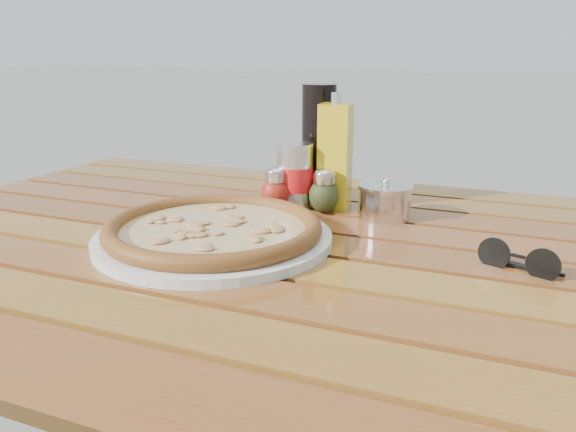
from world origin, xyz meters
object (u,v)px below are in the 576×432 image
at_px(olive_oil_cruet, 335,155).
at_px(pepper_shaker, 276,189).
at_px(table, 283,283).
at_px(plate, 214,238).
at_px(oregano_shaker, 324,191).
at_px(pizza, 213,228).
at_px(parmesan_tin, 385,201).
at_px(dark_bottle, 319,142).
at_px(soda_can, 295,176).
at_px(sunglasses, 518,260).

bearing_deg(olive_oil_cruet, pepper_shaker, -144.69).
distance_m(table, plate, 0.14).
height_order(plate, olive_oil_cruet, olive_oil_cruet).
height_order(pepper_shaker, oregano_shaker, same).
bearing_deg(pizza, parmesan_tin, 47.36).
height_order(pizza, dark_bottle, dark_bottle).
distance_m(plate, olive_oil_cruet, 0.30).
bearing_deg(parmesan_tin, plate, -132.64).
bearing_deg(parmesan_tin, oregano_shaker, -176.93).
height_order(table, oregano_shaker, oregano_shaker).
height_order(soda_can, parmesan_tin, soda_can).
bearing_deg(oregano_shaker, plate, -114.32).
bearing_deg(olive_oil_cruet, plate, -111.50).
relative_size(soda_can, parmesan_tin, 0.95).
xyz_separation_m(pepper_shaker, soda_can, (0.03, 0.03, 0.02)).
xyz_separation_m(pepper_shaker, olive_oil_cruet, (0.09, 0.06, 0.06)).
bearing_deg(olive_oil_cruet, pizza, -111.50).
xyz_separation_m(plate, soda_can, (0.04, 0.23, 0.05)).
distance_m(parmesan_tin, sunglasses, 0.28).
xyz_separation_m(soda_can, parmesan_tin, (0.17, -0.00, -0.03)).
xyz_separation_m(dark_bottle, olive_oil_cruet, (0.05, -0.05, -0.01)).
relative_size(pepper_shaker, oregano_shaker, 1.00).
distance_m(olive_oil_cruet, parmesan_tin, 0.13).
height_order(table, plate, plate).
relative_size(oregano_shaker, olive_oil_cruet, 0.39).
height_order(pizza, soda_can, soda_can).
xyz_separation_m(table, pepper_shaker, (-0.07, 0.14, 0.11)).
distance_m(plate, pepper_shaker, 0.21).
xyz_separation_m(oregano_shaker, dark_bottle, (-0.05, 0.10, 0.07)).
height_order(plate, sunglasses, sunglasses).
height_order(table, soda_can, soda_can).
bearing_deg(pepper_shaker, plate, -94.07).
bearing_deg(table, sunglasses, -1.42).
relative_size(dark_bottle, olive_oil_cruet, 1.05).
height_order(plate, dark_bottle, dark_bottle).
xyz_separation_m(oregano_shaker, sunglasses, (0.33, -0.17, -0.02)).
bearing_deg(dark_bottle, pepper_shaker, -108.33).
bearing_deg(parmesan_tin, pizza, -132.64).
xyz_separation_m(pizza, dark_bottle, (0.05, 0.32, 0.09)).
relative_size(oregano_shaker, parmesan_tin, 0.65).
distance_m(plate, parmesan_tin, 0.31).
bearing_deg(plate, pizza, -153.43).
bearing_deg(sunglasses, parmesan_tin, 160.60).
bearing_deg(pepper_shaker, table, -62.38).
relative_size(pizza, soda_can, 2.91).
height_order(oregano_shaker, sunglasses, oregano_shaker).
bearing_deg(pepper_shaker, dark_bottle, 71.67).
xyz_separation_m(olive_oil_cruet, parmesan_tin, (0.10, -0.04, -0.07)).
distance_m(soda_can, sunglasses, 0.43).
height_order(plate, pepper_shaker, pepper_shaker).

